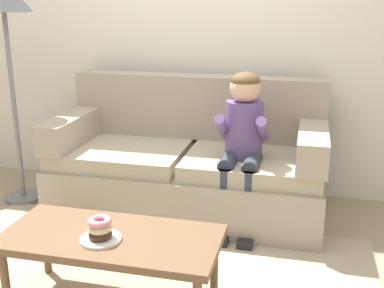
# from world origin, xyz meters

# --- Properties ---
(ground) EXTENTS (10.00, 10.00, 0.00)m
(ground) POSITION_xyz_m (0.00, 0.00, 0.00)
(ground) COLOR #9E896B
(wall_back) EXTENTS (8.00, 0.10, 2.80)m
(wall_back) POSITION_xyz_m (0.00, 1.40, 1.40)
(wall_back) COLOR silver
(wall_back) RESTS_ON ground
(area_rug) EXTENTS (2.70, 1.71, 0.01)m
(area_rug) POSITION_xyz_m (0.00, -0.25, 0.01)
(area_rug) COLOR tan
(area_rug) RESTS_ON ground
(couch) EXTENTS (2.00, 0.90, 1.00)m
(couch) POSITION_xyz_m (0.03, 0.85, 0.35)
(couch) COLOR tan
(couch) RESTS_ON ground
(coffee_table) EXTENTS (1.12, 0.52, 0.42)m
(coffee_table) POSITION_xyz_m (-0.06, -0.46, 0.37)
(coffee_table) COLOR brown
(coffee_table) RESTS_ON ground
(person_child) EXTENTS (0.34, 0.58, 1.10)m
(person_child) POSITION_xyz_m (0.46, 0.64, 0.67)
(person_child) COLOR #664C84
(person_child) RESTS_ON ground
(plate) EXTENTS (0.21, 0.21, 0.01)m
(plate) POSITION_xyz_m (-0.09, -0.52, 0.42)
(plate) COLOR white
(plate) RESTS_ON coffee_table
(donut) EXTENTS (0.16, 0.16, 0.04)m
(donut) POSITION_xyz_m (-0.09, -0.52, 0.45)
(donut) COLOR #422619
(donut) RESTS_ON plate
(donut_second) EXTENTS (0.16, 0.16, 0.04)m
(donut_second) POSITION_xyz_m (-0.09, -0.52, 0.48)
(donut_second) COLOR beige
(donut_second) RESTS_ON donut
(donut_third) EXTENTS (0.16, 0.16, 0.04)m
(donut_third) POSITION_xyz_m (-0.09, -0.52, 0.52)
(donut_third) COLOR pink
(donut_third) RESTS_ON donut_second
(toy_controller) EXTENTS (0.23, 0.09, 0.05)m
(toy_controller) POSITION_xyz_m (-0.55, 0.02, 0.03)
(toy_controller) COLOR gold
(toy_controller) RESTS_ON ground
(floor_lamp) EXTENTS (0.42, 0.42, 1.74)m
(floor_lamp) POSITION_xyz_m (-1.33, 0.71, 1.49)
(floor_lamp) COLOR slate
(floor_lamp) RESTS_ON ground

